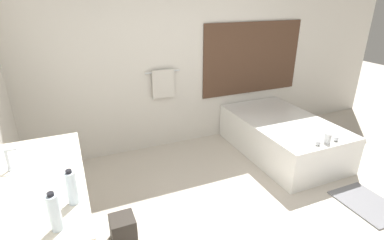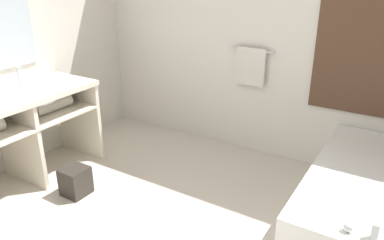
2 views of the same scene
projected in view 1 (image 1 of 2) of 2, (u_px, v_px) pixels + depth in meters
name	position (u px, v px, depth m)	size (l,w,h in m)	color
ground_plane	(267.00, 237.00, 2.87)	(16.00, 16.00, 0.00)	beige
wall_back_with_blinds	(184.00, 55.00, 4.24)	(7.40, 0.13, 2.70)	silver
vanity_counter	(43.00, 205.00, 2.30)	(0.67, 1.50, 0.89)	beige
sink_faucet	(8.00, 160.00, 2.27)	(0.09, 0.04, 0.18)	silver
bathtub	(282.00, 135.00, 4.29)	(1.07, 1.76, 0.63)	white
water_bottle_1	(54.00, 212.00, 1.68)	(0.07, 0.07, 0.25)	silver
water_bottle_2	(72.00, 188.00, 1.90)	(0.07, 0.07, 0.25)	silver
waste_bin	(123.00, 229.00, 2.77)	(0.22, 0.22, 0.26)	#2D2823
bath_mat	(367.00, 204.00, 3.30)	(0.49, 0.66, 0.02)	slate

